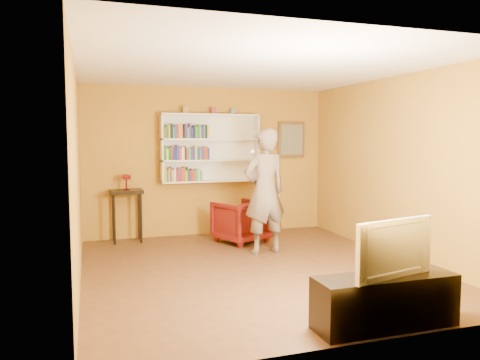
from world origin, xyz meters
name	(u,v)px	position (x,y,z in m)	size (l,w,h in m)	color
room_shell	(254,195)	(0.00, 0.00, 1.02)	(5.30, 5.80, 2.88)	#4D3019
bookshelf	(210,148)	(0.00, 2.41, 1.59)	(1.80, 0.29, 1.23)	white
books_row_lower	(183,175)	(-0.52, 2.30, 1.13)	(0.68, 0.19, 0.27)	gold
books_row_middle	(186,153)	(-0.46, 2.31, 1.51)	(0.81, 0.19, 0.27)	#186F29
books_row_upper	(186,132)	(-0.46, 2.30, 1.89)	(0.81, 0.19, 0.27)	brown
ornament_left	(185,110)	(-0.46, 2.35, 2.28)	(0.09, 0.09, 0.12)	#A16E2E
ornament_centre	(213,111)	(0.06, 2.35, 2.27)	(0.09, 0.09, 0.12)	maroon
ornament_right	(233,112)	(0.42, 2.35, 2.26)	(0.07, 0.07, 0.10)	slate
framed_painting	(291,140)	(1.65, 2.46, 1.75)	(0.55, 0.05, 0.70)	brown
console_table	(127,199)	(-1.51, 2.25, 0.74)	(0.55, 0.42, 0.90)	black
ruby_lustre	(126,178)	(-1.51, 2.25, 1.09)	(0.17, 0.16, 0.27)	maroon
armchair	(241,221)	(0.34, 1.61, 0.36)	(0.77, 0.79, 0.72)	#4C0506
person	(265,191)	(0.45, 0.77, 0.96)	(0.70, 0.46, 1.92)	#68594C
game_remote	(251,151)	(0.15, 0.56, 1.59)	(0.04, 0.15, 0.04)	white
tv_cabinet	(385,301)	(0.50, -2.25, 0.25)	(1.38, 0.41, 0.49)	black
television	(387,247)	(0.50, -2.25, 0.77)	(0.95, 0.12, 0.55)	black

